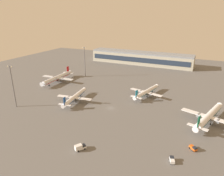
{
  "coord_description": "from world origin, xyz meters",
  "views": [
    {
      "loc": [
        58.72,
        -123.38,
        65.75
      ],
      "look_at": [
        -12.78,
        29.36,
        4.0
      ],
      "focal_mm": 33.15,
      "sensor_mm": 36.0,
      "label": 1
    }
  ],
  "objects_px": {
    "maintenance_van": "(193,148)",
    "apron_light_central": "(13,84)",
    "apron_light_west": "(85,60)",
    "cargo_loader": "(172,160)",
    "catering_truck": "(80,147)",
    "airplane_far_stand": "(57,78)",
    "airplane_near_gate": "(209,116)",
    "airplane_taxiway_distant": "(146,92)",
    "airplane_terminal_side": "(75,97)"
  },
  "relations": [
    {
      "from": "airplane_taxiway_distant",
      "to": "maintenance_van",
      "type": "relative_size",
      "value": 8.51
    },
    {
      "from": "airplane_taxiway_distant",
      "to": "apron_light_west",
      "type": "xyz_separation_m",
      "value": [
        -76.26,
        27.01,
        14.22
      ]
    },
    {
      "from": "airplane_terminal_side",
      "to": "maintenance_van",
      "type": "height_order",
      "value": "airplane_terminal_side"
    },
    {
      "from": "cargo_loader",
      "to": "airplane_far_stand",
      "type": "bearing_deg",
      "value": 130.98
    },
    {
      "from": "airplane_taxiway_distant",
      "to": "cargo_loader",
      "type": "xyz_separation_m",
      "value": [
        34.03,
        -73.83,
        -2.45
      ]
    },
    {
      "from": "apron_light_central",
      "to": "maintenance_van",
      "type": "bearing_deg",
      "value": 0.4
    },
    {
      "from": "cargo_loader",
      "to": "maintenance_van",
      "type": "distance_m",
      "value": 16.01
    },
    {
      "from": "airplane_near_gate",
      "to": "maintenance_van",
      "type": "distance_m",
      "value": 34.36
    },
    {
      "from": "airplane_terminal_side",
      "to": "catering_truck",
      "type": "xyz_separation_m",
      "value": [
        37.68,
        -49.56,
        -2.0
      ]
    },
    {
      "from": "airplane_terminal_side",
      "to": "cargo_loader",
      "type": "relative_size",
      "value": 8.1
    },
    {
      "from": "airplane_near_gate",
      "to": "maintenance_van",
      "type": "bearing_deg",
      "value": -82.78
    },
    {
      "from": "airplane_near_gate",
      "to": "catering_truck",
      "type": "relative_size",
      "value": 7.17
    },
    {
      "from": "airplane_terminal_side",
      "to": "airplane_far_stand",
      "type": "xyz_separation_m",
      "value": [
        -43.62,
        33.27,
        0.84
      ]
    },
    {
      "from": "catering_truck",
      "to": "cargo_loader",
      "type": "xyz_separation_m",
      "value": [
        43.88,
        10.46,
        -0.4
      ]
    },
    {
      "from": "airplane_taxiway_distant",
      "to": "maintenance_van",
      "type": "height_order",
      "value": "airplane_taxiway_distant"
    },
    {
      "from": "maintenance_van",
      "to": "apron_light_west",
      "type": "bearing_deg",
      "value": -82.73
    },
    {
      "from": "maintenance_van",
      "to": "airplane_near_gate",
      "type": "bearing_deg",
      "value": -146.33
    },
    {
      "from": "catering_truck",
      "to": "apron_light_west",
      "type": "xyz_separation_m",
      "value": [
        -66.4,
        111.3,
        16.27
      ]
    },
    {
      "from": "airplane_far_stand",
      "to": "maintenance_van",
      "type": "distance_m",
      "value": 145.71
    },
    {
      "from": "apron_light_west",
      "to": "cargo_loader",
      "type": "bearing_deg",
      "value": -42.44
    },
    {
      "from": "airplane_terminal_side",
      "to": "airplane_far_stand",
      "type": "distance_m",
      "value": 54.86
    },
    {
      "from": "airplane_taxiway_distant",
      "to": "apron_light_central",
      "type": "relative_size",
      "value": 1.19
    },
    {
      "from": "airplane_near_gate",
      "to": "apron_light_central",
      "type": "distance_m",
      "value": 134.67
    },
    {
      "from": "airplane_terminal_side",
      "to": "apron_light_west",
      "type": "distance_m",
      "value": 69.58
    },
    {
      "from": "cargo_loader",
      "to": "apron_light_central",
      "type": "xyz_separation_m",
      "value": [
        -115.41,
        12.9,
        16.28
      ]
    },
    {
      "from": "airplane_terminal_side",
      "to": "apron_light_west",
      "type": "bearing_deg",
      "value": 107.4
    },
    {
      "from": "cargo_loader",
      "to": "airplane_near_gate",
      "type": "bearing_deg",
      "value": 54.5
    },
    {
      "from": "airplane_terminal_side",
      "to": "apron_light_west",
      "type": "height_order",
      "value": "apron_light_west"
    },
    {
      "from": "airplane_far_stand",
      "to": "catering_truck",
      "type": "xyz_separation_m",
      "value": [
        81.3,
        -82.83,
        -2.84
      ]
    },
    {
      "from": "cargo_loader",
      "to": "catering_truck",
      "type": "bearing_deg",
      "value": 174.42
    },
    {
      "from": "apron_light_west",
      "to": "airplane_far_stand",
      "type": "bearing_deg",
      "value": -117.61
    },
    {
      "from": "apron_light_west",
      "to": "airplane_taxiway_distant",
      "type": "bearing_deg",
      "value": -19.51
    },
    {
      "from": "apron_light_west",
      "to": "apron_light_central",
      "type": "distance_m",
      "value": 88.09
    },
    {
      "from": "airplane_far_stand",
      "to": "apron_light_central",
      "type": "xyz_separation_m",
      "value": [
        9.77,
        -59.47,
        13.04
      ]
    },
    {
      "from": "airplane_near_gate",
      "to": "airplane_far_stand",
      "type": "xyz_separation_m",
      "value": [
        -139.26,
        24.9,
        0.14
      ]
    },
    {
      "from": "cargo_loader",
      "to": "apron_light_west",
      "type": "bearing_deg",
      "value": 118.58
    },
    {
      "from": "airplane_near_gate",
      "to": "apron_light_west",
      "type": "relative_size",
      "value": 1.35
    },
    {
      "from": "airplane_near_gate",
      "to": "apron_light_central",
      "type": "relative_size",
      "value": 1.39
    },
    {
      "from": "airplane_far_stand",
      "to": "airplane_taxiway_distant",
      "type": "relative_size",
      "value": 1.23
    },
    {
      "from": "maintenance_van",
      "to": "apron_light_central",
      "type": "distance_m",
      "value": 124.66
    },
    {
      "from": "airplane_far_stand",
      "to": "maintenance_van",
      "type": "relative_size",
      "value": 10.46
    },
    {
      "from": "airplane_taxiway_distant",
      "to": "apron_light_west",
      "type": "height_order",
      "value": "apron_light_west"
    },
    {
      "from": "maintenance_van",
      "to": "apron_light_central",
      "type": "xyz_separation_m",
      "value": [
        -123.59,
        -0.86,
        16.28
      ]
    },
    {
      "from": "airplane_near_gate",
      "to": "cargo_loader",
      "type": "xyz_separation_m",
      "value": [
        -14.08,
        -47.47,
        -3.1
      ]
    },
    {
      "from": "apron_light_central",
      "to": "airplane_terminal_side",
      "type": "bearing_deg",
      "value": 37.75
    },
    {
      "from": "airplane_taxiway_distant",
      "to": "catering_truck",
      "type": "distance_m",
      "value": 84.88
    },
    {
      "from": "airplane_far_stand",
      "to": "catering_truck",
      "type": "bearing_deg",
      "value": 133.06
    },
    {
      "from": "maintenance_van",
      "to": "apron_light_central",
      "type": "bearing_deg",
      "value": -46.01
    },
    {
      "from": "airplane_terminal_side",
      "to": "airplane_near_gate",
      "type": "relative_size",
      "value": 0.85
    },
    {
      "from": "airplane_far_stand",
      "to": "apron_light_west",
      "type": "height_order",
      "value": "apron_light_west"
    }
  ]
}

